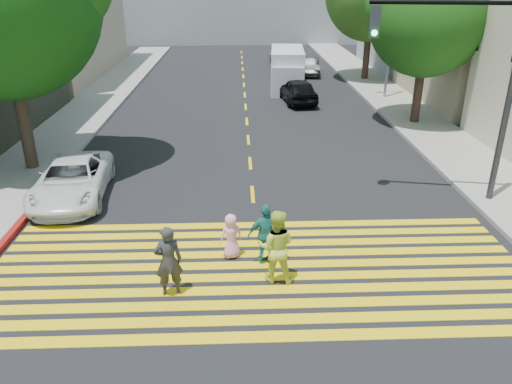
{
  "coord_description": "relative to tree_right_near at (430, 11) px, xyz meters",
  "views": [
    {
      "loc": [
        -0.47,
        -9.32,
        6.81
      ],
      "look_at": [
        0.0,
        3.0,
        1.4
      ],
      "focal_mm": 35.0,
      "sensor_mm": 36.0,
      "label": 1
    }
  ],
  "objects": [
    {
      "name": "pedestrian_child",
      "position": [
        -8.98,
        -12.22,
        -4.67
      ],
      "size": [
        0.69,
        0.57,
        1.22
      ],
      "primitive_type": "imported",
      "rotation": [
        0.0,
        0.0,
        3.51
      ],
      "color": "#F29BCF",
      "rests_on": "ground"
    },
    {
      "name": "curb_red",
      "position": [
        -15.2,
        -8.22,
        -5.2
      ],
      "size": [
        0.2,
        8.0,
        0.16
      ],
      "primitive_type": "cube",
      "color": "maroon",
      "rests_on": "ground"
    },
    {
      "name": "building_right_grey",
      "position": [
        6.7,
        15.78,
        -0.28
      ],
      "size": [
        10.0,
        10.0,
        10.0
      ],
      "primitive_type": "cube",
      "color": "gray",
      "rests_on": "ground"
    },
    {
      "name": "building_left_tan",
      "position": [
        -24.3,
        13.78,
        -0.28
      ],
      "size": [
        12.0,
        16.0,
        10.0
      ],
      "primitive_type": "cube",
      "color": "tan",
      "rests_on": "ground"
    },
    {
      "name": "pedestrian_man",
      "position": [
        -10.38,
        -13.81,
        -4.41
      ],
      "size": [
        0.72,
        0.56,
        1.74
      ],
      "primitive_type": "imported",
      "rotation": [
        0.0,
        0.0,
        3.39
      ],
      "color": "#2E2E2F",
      "rests_on": "ground"
    },
    {
      "name": "ground",
      "position": [
        -8.3,
        -14.22,
        -5.28
      ],
      "size": [
        120.0,
        120.0,
        0.0
      ],
      "primitive_type": "plane",
      "color": "black"
    },
    {
      "name": "traffic_signal",
      "position": [
        -1.84,
        -8.9,
        -1.07
      ],
      "size": [
        4.38,
        1.08,
        6.5
      ],
      "rotation": [
        0.0,
        0.0,
        -0.2
      ],
      "color": "#2C2C31",
      "rests_on": "ground"
    },
    {
      "name": "street_lamp",
      "position": [
        -0.25,
        5.32,
        -0.62
      ],
      "size": [
        1.84,
        0.39,
        8.11
      ],
      "rotation": [
        0.0,
        0.0,
        0.12
      ],
      "color": "gray",
      "rests_on": "ground"
    },
    {
      "name": "pedestrian_extra",
      "position": [
        -8.1,
        -12.54,
        -4.46
      ],
      "size": [
        1.01,
        0.55,
        1.63
      ],
      "primitive_type": "imported",
      "rotation": [
        0.0,
        0.0,
        3.31
      ],
      "color": "#257878",
      "rests_on": "ground"
    },
    {
      "name": "white_sedan",
      "position": [
        -14.2,
        -8.28,
        -4.63
      ],
      "size": [
        2.5,
        4.79,
        1.29
      ],
      "primitive_type": "imported",
      "rotation": [
        0.0,
        0.0,
        0.08
      ],
      "color": "white",
      "rests_on": "ground"
    },
    {
      "name": "sidewalk_left",
      "position": [
        -16.8,
        7.78,
        -5.2
      ],
      "size": [
        3.0,
        40.0,
        0.15
      ],
      "primitive_type": "cube",
      "color": "gray",
      "rests_on": "ground"
    },
    {
      "name": "lane_line",
      "position": [
        -8.3,
        8.28,
        -5.27
      ],
      "size": [
        0.12,
        34.4,
        0.01
      ],
      "color": "yellow",
      "rests_on": "ground"
    },
    {
      "name": "white_van",
      "position": [
        -5.59,
        8.24,
        -4.09
      ],
      "size": [
        2.37,
        5.41,
        2.49
      ],
      "rotation": [
        0.0,
        0.0,
        -0.08
      ],
      "color": "silver",
      "rests_on": "ground"
    },
    {
      "name": "sidewalk_right",
      "position": [
        0.2,
        0.78,
        -5.2
      ],
      "size": [
        3.0,
        60.0,
        0.15
      ],
      "primitive_type": "cube",
      "color": "gray",
      "rests_on": "ground"
    },
    {
      "name": "dark_car_parked",
      "position": [
        -3.46,
        13.2,
        -4.67
      ],
      "size": [
        1.59,
        3.79,
        1.22
      ],
      "primitive_type": "imported",
      "rotation": [
        0.0,
        0.0,
        -0.08
      ],
      "color": "black",
      "rests_on": "ground"
    },
    {
      "name": "silver_car",
      "position": [
        -5.02,
        17.35,
        -4.54
      ],
      "size": [
        2.12,
        5.09,
        1.47
      ],
      "primitive_type": "imported",
      "rotation": [
        0.0,
        0.0,
        3.15
      ],
      "color": "#96979F",
      "rests_on": "ground"
    },
    {
      "name": "tree_right_near",
      "position": [
        0.0,
        0.0,
        0.0
      ],
      "size": [
        7.0,
        6.73,
        7.8
      ],
      "rotation": [
        0.0,
        0.0,
        -0.31
      ],
      "color": "black",
      "rests_on": "ground"
    },
    {
      "name": "pedestrian_woman",
      "position": [
        -7.91,
        -13.35,
        -4.35
      ],
      "size": [
        0.99,
        0.82,
        1.85
      ],
      "primitive_type": "imported",
      "rotation": [
        0.0,
        0.0,
        3.0
      ],
      "color": "#C7DC4A",
      "rests_on": "ground"
    },
    {
      "name": "dark_car_near",
      "position": [
        -5.31,
        4.68,
        -4.58
      ],
      "size": [
        2.1,
        4.25,
        1.39
      ],
      "primitive_type": "imported",
      "rotation": [
        0.0,
        0.0,
        3.26
      ],
      "color": "black",
      "rests_on": "ground"
    },
    {
      "name": "crosswalk",
      "position": [
        -8.3,
        -12.94,
        -5.27
      ],
      "size": [
        13.4,
        5.3,
        0.01
      ],
      "color": "yellow",
      "rests_on": "ground"
    }
  ]
}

